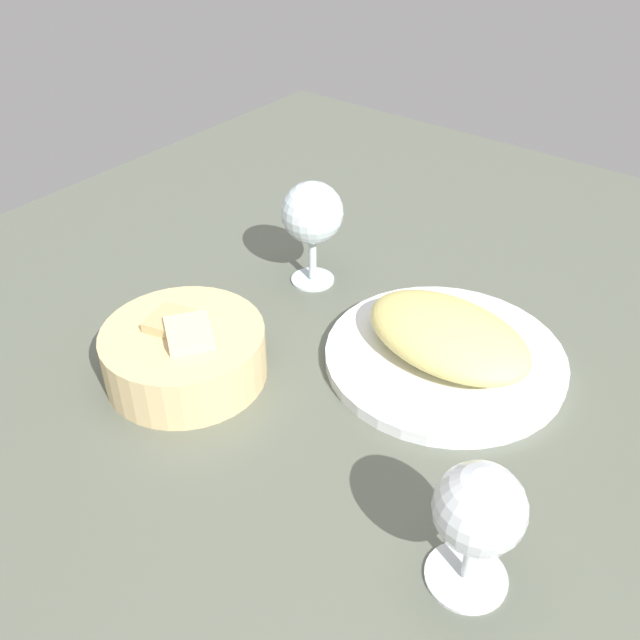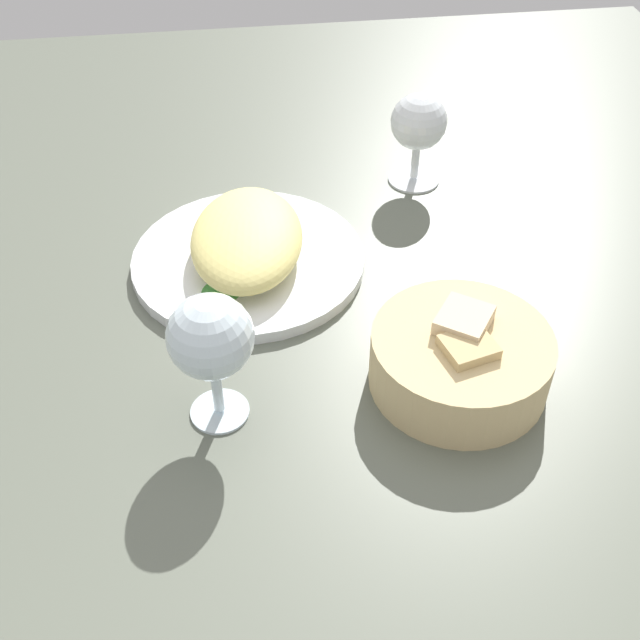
{
  "view_description": "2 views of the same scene",
  "coord_description": "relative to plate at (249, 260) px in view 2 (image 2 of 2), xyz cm",
  "views": [
    {
      "loc": [
        -28.01,
        49.8,
        51.02
      ],
      "look_at": [
        11.42,
        -1.05,
        4.07
      ],
      "focal_mm": 40.09,
      "sensor_mm": 36.0,
      "label": 1
    },
    {
      "loc": [
        71.45,
        -9.09,
        57.32
      ],
      "look_at": [
        13.44,
        -1.23,
        3.73
      ],
      "focal_mm": 44.46,
      "sensor_mm": 36.0,
      "label": 2
    }
  ],
  "objects": [
    {
      "name": "omelette",
      "position": [
        0.0,
        0.0,
        3.16
      ],
      "size": [
        20.82,
        14.82,
        4.93
      ],
      "primitive_type": "ellipsoid",
      "rotation": [
        0.0,
        0.0,
        -0.12
      ],
      "color": "#E0D177",
      "rests_on": "plate"
    },
    {
      "name": "plate",
      "position": [
        0.0,
        0.0,
        0.0
      ],
      "size": [
        26.75,
        26.75,
        1.4
      ],
      "primitive_type": "cylinder",
      "color": "white",
      "rests_on": "ground_plane"
    },
    {
      "name": "ground_plane",
      "position": [
        1.12,
        7.6,
        -1.7
      ],
      "size": [
        140.0,
        140.0,
        2.0
      ],
      "primitive_type": "cube",
      "color": "#595F51"
    },
    {
      "name": "wine_glass_far",
      "position": [
        -15.14,
        22.95,
        7.27
      ],
      "size": [
        7.16,
        7.16,
        12.18
      ],
      "color": "silver",
      "rests_on": "ground_plane"
    },
    {
      "name": "lettuce_garnish",
      "position": [
        6.07,
        -3.37,
        1.5
      ],
      "size": [
        4.29,
        4.29,
        1.6
      ],
      "primitive_type": "cone",
      "color": "#398534",
      "rests_on": "plate"
    },
    {
      "name": "bread_basket",
      "position": [
        21.2,
        19.11,
        2.44
      ],
      "size": [
        17.44,
        17.44,
        7.48
      ],
      "color": "#D3B880",
      "rests_on": "ground_plane"
    },
    {
      "name": "wine_glass_near",
      "position": [
        22.15,
        -4.26,
        8.81
      ],
      "size": [
        7.77,
        7.77,
        13.85
      ],
      "color": "silver",
      "rests_on": "ground_plane"
    }
  ]
}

